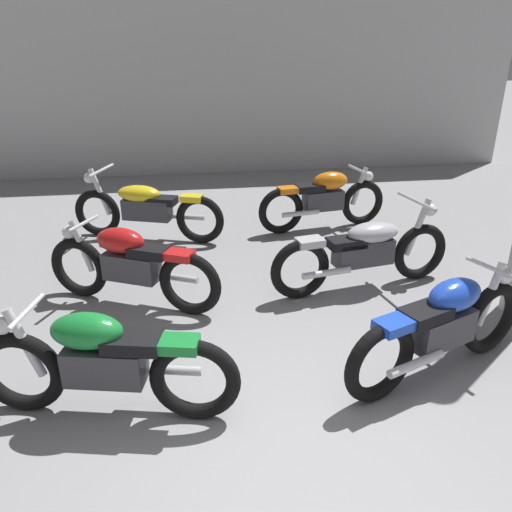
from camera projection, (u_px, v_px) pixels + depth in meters
ground_plane at (312, 485)px, 3.19m from camera, size 60.00×60.00×0.00m
back_wall at (212, 82)px, 9.95m from camera, size 12.51×0.24×3.60m
motorcycle_left_row_0 at (104, 362)px, 3.63m from camera, size 1.95×0.62×0.88m
motorcycle_left_row_1 at (131, 264)px, 5.18m from camera, size 1.82×0.96×0.88m
motorcycle_left_row_2 at (146, 208)px, 6.91m from camera, size 2.08×0.94×0.97m
motorcycle_right_row_0 at (443, 326)px, 4.08m from camera, size 1.87×0.84×0.88m
motorcycle_right_row_1 at (364, 251)px, 5.54m from camera, size 2.16×0.75×0.97m
motorcycle_right_row_2 at (324, 199)px, 7.30m from camera, size 1.96×0.59×0.88m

